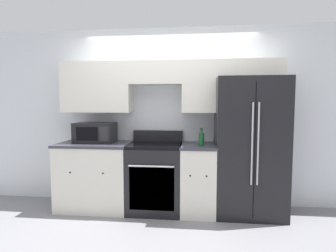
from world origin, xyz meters
The scene contains 8 objects.
ground_plane centered at (0.00, 0.00, 0.00)m, with size 12.00×12.00×0.00m, color gray.
wall_back centered at (0.01, 0.59, 1.45)m, with size 8.00×0.39×2.60m.
lower_cabinets_left centered at (-1.05, 0.31, 0.47)m, with size 1.02×0.64×0.94m.
lower_cabinets_right centered at (0.41, 0.31, 0.47)m, with size 0.48×0.64×0.94m.
oven_range centered at (-0.18, 0.31, 0.48)m, with size 0.73×0.65×1.10m.
refrigerator centered at (1.09, 0.35, 0.92)m, with size 0.90×0.74×1.83m.
microwave centered at (-1.06, 0.37, 1.08)m, with size 0.55×0.36×0.29m.
bottle centered at (0.45, 0.24, 1.03)m, with size 0.07×0.07×0.23m.
Camera 1 is at (0.37, -3.24, 1.48)m, focal length 28.00 mm.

